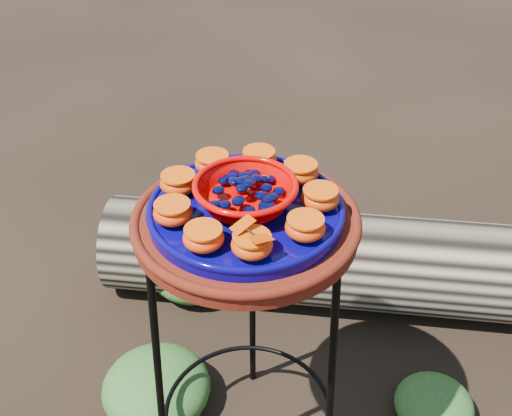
{
  "coord_description": "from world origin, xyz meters",
  "views": [
    {
      "loc": [
        0.06,
        -0.96,
        1.46
      ],
      "look_at": [
        0.02,
        0.0,
        0.76
      ],
      "focal_mm": 45.0,
      "sensor_mm": 36.0,
      "label": 1
    }
  ],
  "objects_px": {
    "plant_stand": "(247,355)",
    "terracotta_saucer": "(246,224)",
    "cobalt_plate": "(246,212)",
    "red_bowl": "(246,195)",
    "driftwood_log": "(362,262)"
  },
  "relations": [
    {
      "from": "cobalt_plate",
      "to": "red_bowl",
      "type": "bearing_deg",
      "value": 0.0
    },
    {
      "from": "plant_stand",
      "to": "cobalt_plate",
      "type": "relative_size",
      "value": 1.92
    },
    {
      "from": "plant_stand",
      "to": "terracotta_saucer",
      "type": "bearing_deg",
      "value": 0.0
    },
    {
      "from": "red_bowl",
      "to": "cobalt_plate",
      "type": "bearing_deg",
      "value": 0.0
    },
    {
      "from": "plant_stand",
      "to": "terracotta_saucer",
      "type": "distance_m",
      "value": 0.37
    },
    {
      "from": "terracotta_saucer",
      "to": "red_bowl",
      "type": "relative_size",
      "value": 2.33
    },
    {
      "from": "plant_stand",
      "to": "terracotta_saucer",
      "type": "relative_size",
      "value": 1.64
    },
    {
      "from": "terracotta_saucer",
      "to": "red_bowl",
      "type": "bearing_deg",
      "value": 0.0
    },
    {
      "from": "cobalt_plate",
      "to": "plant_stand",
      "type": "bearing_deg",
      "value": 0.0
    },
    {
      "from": "red_bowl",
      "to": "driftwood_log",
      "type": "bearing_deg",
      "value": 60.18
    },
    {
      "from": "terracotta_saucer",
      "to": "red_bowl",
      "type": "xyz_separation_m",
      "value": [
        0.0,
        0.0,
        0.07
      ]
    },
    {
      "from": "plant_stand",
      "to": "cobalt_plate",
      "type": "xyz_separation_m",
      "value": [
        0.0,
        0.0,
        0.4
      ]
    },
    {
      "from": "terracotta_saucer",
      "to": "cobalt_plate",
      "type": "bearing_deg",
      "value": 0.0
    },
    {
      "from": "driftwood_log",
      "to": "plant_stand",
      "type": "bearing_deg",
      "value": -119.82
    },
    {
      "from": "plant_stand",
      "to": "red_bowl",
      "type": "height_order",
      "value": "red_bowl"
    }
  ]
}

